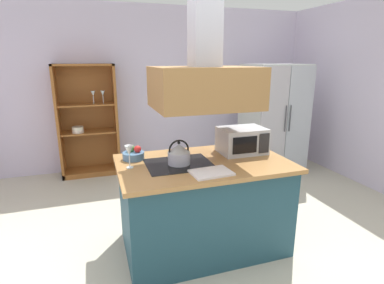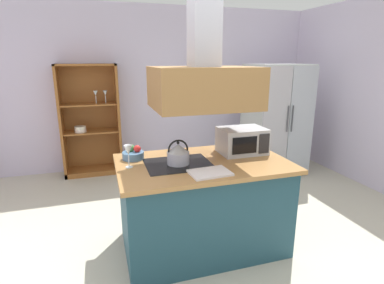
% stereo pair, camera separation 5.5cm
% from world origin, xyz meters
% --- Properties ---
extents(ground_plane, '(7.80, 7.80, 0.00)m').
position_xyz_m(ground_plane, '(0.00, 0.00, 0.00)').
color(ground_plane, beige).
extents(wall_back, '(6.00, 0.12, 2.70)m').
position_xyz_m(wall_back, '(0.00, 3.00, 1.35)').
color(wall_back, silver).
rests_on(wall_back, ground).
extents(kitchen_island, '(1.60, 0.99, 0.90)m').
position_xyz_m(kitchen_island, '(0.11, 0.27, 0.45)').
color(kitchen_island, '#204754').
rests_on(kitchen_island, ground).
extents(range_hood, '(0.90, 0.70, 1.29)m').
position_xyz_m(range_hood, '(0.11, 0.27, 1.71)').
color(range_hood, olive).
extents(refrigerator, '(0.90, 0.77, 1.76)m').
position_xyz_m(refrigerator, '(1.94, 1.95, 0.88)').
color(refrigerator, beige).
rests_on(refrigerator, ground).
extents(dish_cabinet, '(0.91, 0.40, 1.77)m').
position_xyz_m(dish_cabinet, '(-0.94, 2.78, 0.79)').
color(dish_cabinet, brown).
rests_on(dish_cabinet, ground).
extents(kettle, '(0.21, 0.21, 0.23)m').
position_xyz_m(kettle, '(-0.13, 0.27, 1.00)').
color(kettle, '#B1B1C0').
rests_on(kettle, kitchen_island).
extents(cutting_board, '(0.36, 0.26, 0.02)m').
position_xyz_m(cutting_board, '(0.06, -0.04, 0.91)').
color(cutting_board, white).
rests_on(cutting_board, kitchen_island).
extents(microwave, '(0.46, 0.35, 0.26)m').
position_xyz_m(microwave, '(0.58, 0.42, 1.03)').
color(microwave, '#B7BABF').
rests_on(microwave, kitchen_island).
extents(wine_glass_on_counter, '(0.08, 0.08, 0.21)m').
position_xyz_m(wine_glass_on_counter, '(-0.57, 0.32, 1.05)').
color(wine_glass_on_counter, silver).
rests_on(wine_glass_on_counter, kitchen_island).
extents(fruit_bowl, '(0.21, 0.21, 0.14)m').
position_xyz_m(fruit_bowl, '(-0.51, 0.55, 0.95)').
color(fruit_bowl, '#4C7299').
rests_on(fruit_bowl, kitchen_island).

